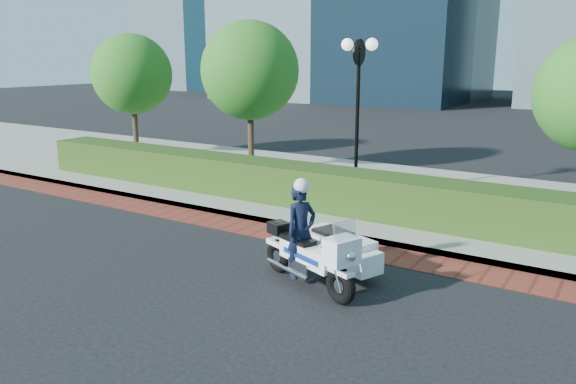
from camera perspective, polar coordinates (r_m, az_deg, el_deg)
The scene contains 8 objects.
ground at distance 12.07m, azimuth -8.39°, elevation -5.40°, with size 120.00×120.00×0.00m, color black.
brick_strip at distance 13.18m, azimuth -4.16°, elevation -3.61°, with size 60.00×1.00×0.01m, color maroon.
sidewalk at distance 16.86m, azimuth 4.94°, elevation 0.48°, with size 60.00×8.00×0.15m, color gray.
hedge_main at distance 14.70m, azimuth 0.66°, elevation 0.85°, with size 18.00×1.20×1.00m, color black.
lamppost at distance 15.29m, azimuth 7.13°, elevation 10.00°, with size 1.02×0.70×4.21m.
tree_a at distance 22.39m, azimuth -15.57°, elevation 11.44°, with size 3.00×3.00×4.58m.
tree_b at distance 18.70m, azimuth -3.89°, elevation 12.19°, with size 3.20×3.20×4.89m.
police_motorcycle at distance 9.95m, azimuth 3.20°, elevation -5.50°, with size 2.26×2.08×1.91m.
Camera 1 is at (7.51, -8.60, 3.93)m, focal length 35.00 mm.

